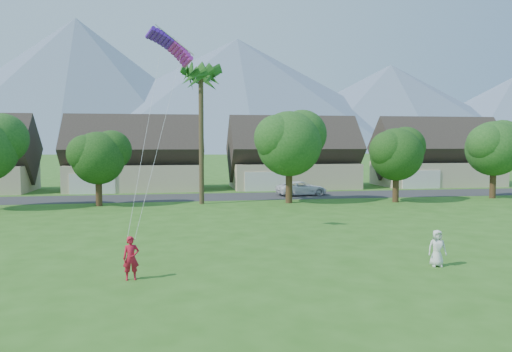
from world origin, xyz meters
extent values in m
plane|color=#2D6019|center=(0.00, 0.00, 0.00)|extent=(500.00, 500.00, 0.00)
cube|color=#2D2D30|center=(0.00, 34.00, 0.01)|extent=(90.00, 7.00, 0.01)
imported|color=red|center=(-6.17, 4.00, 0.90)|extent=(0.71, 0.52, 1.81)
imported|color=silver|center=(7.38, 4.05, 0.84)|extent=(0.89, 0.66, 1.67)
imported|color=white|center=(8.74, 34.00, 0.74)|extent=(5.68, 3.28, 1.49)
cone|color=slate|center=(-55.00, 260.00, 35.00)|extent=(190.00, 190.00, 70.00)
cone|color=slate|center=(30.00, 260.00, 31.00)|extent=(240.00, 240.00, 62.00)
cone|color=slate|center=(120.00, 260.00, 25.00)|extent=(200.00, 200.00, 50.00)
cube|color=beige|center=(-9.00, 43.00, 1.50)|extent=(15.00, 8.00, 3.00)
cube|color=#382D28|center=(-9.00, 43.00, 4.79)|extent=(15.75, 8.15, 8.15)
cube|color=silver|center=(-13.20, 38.94, 1.10)|extent=(4.80, 0.12, 2.20)
cube|color=beige|center=(10.00, 43.00, 1.50)|extent=(15.00, 8.00, 3.00)
cube|color=#382D28|center=(10.00, 43.00, 4.79)|extent=(15.75, 8.15, 8.15)
cube|color=silver|center=(5.80, 38.94, 1.10)|extent=(4.80, 0.12, 2.20)
cube|color=beige|center=(29.00, 43.00, 1.50)|extent=(15.00, 8.00, 3.00)
cube|color=#382D28|center=(29.00, 43.00, 4.79)|extent=(15.75, 8.15, 8.15)
cube|color=silver|center=(24.80, 38.94, 1.10)|extent=(4.80, 0.12, 2.20)
cylinder|color=#47301C|center=(-11.00, 28.50, 1.09)|extent=(0.56, 0.56, 2.18)
sphere|color=#214916|center=(-11.00, 28.50, 4.22)|extent=(4.62, 4.62, 4.62)
cylinder|color=#47301C|center=(6.00, 28.00, 1.41)|extent=(0.62, 0.62, 2.82)
sphere|color=#214916|center=(6.00, 28.00, 5.46)|extent=(5.98, 5.98, 5.98)
cylinder|color=#47301C|center=(16.00, 27.00, 1.15)|extent=(0.58, 0.58, 2.30)
sphere|color=#214916|center=(16.00, 27.00, 4.46)|extent=(4.90, 4.90, 4.90)
cylinder|color=#47301C|center=(27.00, 28.50, 1.28)|extent=(0.60, 0.60, 2.56)
sphere|color=#214916|center=(27.00, 28.50, 4.96)|extent=(5.44, 5.44, 5.44)
cylinder|color=#4C3D26|center=(-2.00, 28.50, 6.00)|extent=(0.44, 0.44, 12.00)
sphere|color=#286021|center=(-2.00, 28.50, 12.30)|extent=(3.00, 3.00, 3.00)
cube|color=#5919BF|center=(-5.20, 12.95, 11.26)|extent=(1.58, 1.25, 0.50)
cube|color=#BF23AF|center=(-3.79, 12.95, 11.26)|extent=(1.58, 1.25, 0.50)
camera|label=1|loc=(-4.33, -16.71, 5.69)|focal=35.00mm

